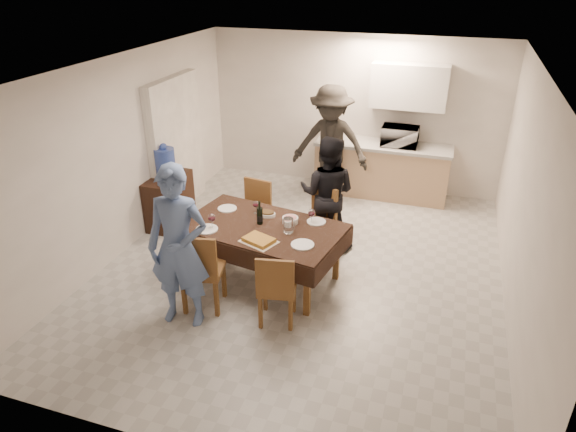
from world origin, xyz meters
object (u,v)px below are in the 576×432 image
person_near (179,248)px  console (169,201)px  water_jug (165,163)px  wine_bottle (260,213)px  person_kitchen (330,145)px  dining_table (262,228)px  person_far (327,194)px  microwave (400,136)px  water_pitcher (288,225)px  savoury_tart (259,240)px

person_near → console: bearing=116.0°
water_jug → wine_bottle: bearing=-26.9°
wine_bottle → person_kitchen: person_kitchen is taller
person_near → dining_table: bearing=55.2°
water_jug → person_far: size_ratio=0.27×
dining_table → person_far: person_far is taller
dining_table → console: console is taller
dining_table → person_kitchen: bearing=95.4°
dining_table → microwave: (1.26, 3.06, 0.36)m
dining_table → console: (-1.87, 0.97, -0.33)m
console → water_pitcher: 2.49m
console → savoury_tart: size_ratio=2.11×
person_far → person_near: bearing=62.5°
water_pitcher → water_jug: bearing=155.3°
water_jug → savoury_tart: bearing=-34.4°
console → person_near: (1.32, -2.02, 0.54)m
water_pitcher → console: bearing=155.3°
dining_table → person_kitchen: 2.63m
dining_table → water_pitcher: water_pitcher is taller
person_far → person_kitchen: (-0.34, 1.56, 0.16)m
person_near → wine_bottle: bearing=58.4°
console → water_pitcher: size_ratio=4.57×
savoury_tart → person_kitchen: 3.00m
dining_table → savoury_tart: (0.10, -0.38, 0.06)m
person_far → person_kitchen: size_ratio=0.84×
water_pitcher → savoury_tart: water_pitcher is taller
water_pitcher → person_far: size_ratio=0.11×
water_jug → wine_bottle: 2.05m
wine_bottle → water_pitcher: bearing=-14.0°
water_jug → person_kitchen: 2.65m
savoury_tart → dining_table: bearing=104.7°
savoury_tart → person_far: 1.50m
water_pitcher → person_near: 1.35m
water_pitcher → person_kitchen: bearing=93.1°
water_pitcher → person_near: size_ratio=0.10×
dining_table → water_jug: 2.13m
savoury_tart → person_kitchen: (0.11, 2.99, 0.19)m
person_near → person_far: bearing=55.2°
console → person_kitchen: 2.71m
wine_bottle → person_near: (-0.50, -1.10, 0.03)m
console → microwave: size_ratio=1.43×
person_near → person_far: person_near is taller
console → person_kitchen: bearing=38.2°
water_jug → person_near: bearing=-56.8°
microwave → console: bearing=33.7°
wine_bottle → savoury_tart: 0.47m
water_jug → person_near: size_ratio=0.24×
water_jug → water_pitcher: water_jug is taller
console → savoury_tart: 2.43m
dining_table → savoury_tart: 0.40m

